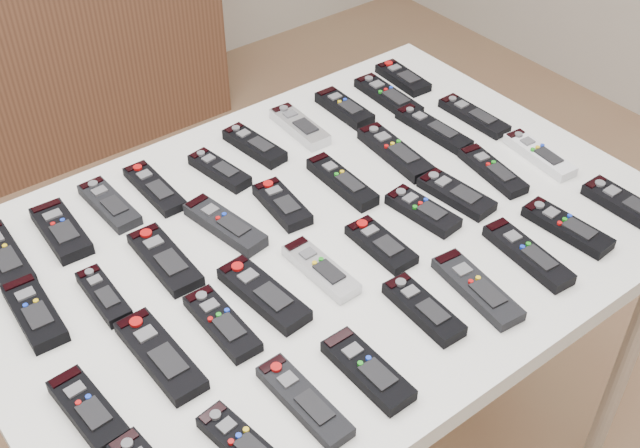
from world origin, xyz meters
TOP-DOWN VIEW (x-y plane):
  - table at (-0.00, 0.05)m, footprint 1.25×0.88m
  - remote_0 at (-0.49, 0.33)m, footprint 0.06×0.18m
  - remote_1 at (-0.38, 0.33)m, footprint 0.07×0.16m
  - remote_2 at (-0.27, 0.35)m, footprint 0.06×0.16m
  - remote_3 at (-0.18, 0.34)m, footprint 0.05×0.17m
  - remote_4 at (-0.05, 0.31)m, footprint 0.07×0.15m
  - remote_5 at (0.05, 0.34)m, footprint 0.06×0.16m
  - remote_6 at (0.17, 0.34)m, footprint 0.06×0.16m
  - remote_7 at (0.29, 0.34)m, footprint 0.05×0.15m
  - remote_8 at (0.40, 0.32)m, footprint 0.06×0.19m
  - remote_9 at (0.48, 0.36)m, footprint 0.06×0.15m
  - remote_10 at (-0.50, 0.17)m, footprint 0.07×0.17m
  - remote_11 at (-0.39, 0.13)m, footprint 0.04×0.14m
  - remote_12 at (-0.27, 0.15)m, footprint 0.06×0.18m
  - remote_13 at (-0.13, 0.16)m, footprint 0.08×0.19m
  - remote_14 at (-0.02, 0.15)m, footprint 0.07×0.15m
  - remote_15 at (0.12, 0.13)m, footprint 0.05×0.18m
  - remote_16 at (0.27, 0.14)m, footprint 0.07×0.20m
  - remote_17 at (0.39, 0.16)m, footprint 0.05×0.19m
  - remote_18 at (0.50, 0.14)m, footprint 0.05×0.17m
  - remote_19 at (-0.51, -0.07)m, footprint 0.06×0.16m
  - remote_20 at (-0.38, -0.04)m, footprint 0.06×0.19m
  - remote_21 at (-0.27, -0.04)m, footprint 0.05×0.16m
  - remote_22 at (-0.18, -0.03)m, footprint 0.07×0.19m
  - remote_23 at (-0.07, -0.04)m, footprint 0.05×0.16m
  - remote_24 at (0.06, -0.05)m, footprint 0.06×0.14m
  - remote_25 at (0.18, -0.03)m, footprint 0.07×0.15m
  - remote_26 at (0.27, -0.03)m, footprint 0.07×0.16m
  - remote_27 at (0.38, -0.02)m, footprint 0.07×0.17m
  - remote_28 at (0.50, -0.04)m, footprint 0.06×0.17m
  - remote_30 at (-0.37, -0.25)m, footprint 0.07×0.16m
  - remote_31 at (-0.26, -0.24)m, footprint 0.05×0.18m
  - remote_32 at (-0.15, -0.26)m, footprint 0.06×0.16m
  - remote_33 at (0.01, -0.22)m, footprint 0.06×0.16m
  - remote_34 at (0.11, -0.24)m, footprint 0.07×0.19m
  - remote_35 at (0.24, -0.23)m, footprint 0.06×0.19m
  - remote_36 at (0.36, -0.23)m, footprint 0.06×0.17m
  - remote_37 at (0.50, -0.26)m, footprint 0.06×0.18m

SIDE VIEW (x-z plane):
  - table at x=0.00m, z-range 0.33..1.11m
  - remote_3 at x=-0.18m, z-range 0.78..0.80m
  - remote_18 at x=0.50m, z-range 0.78..0.80m
  - remote_24 at x=0.06m, z-range 0.78..0.80m
  - remote_9 at x=0.48m, z-range 0.78..0.80m
  - remote_2 at x=-0.27m, z-range 0.78..0.80m
  - remote_8 at x=0.40m, z-range 0.78..0.80m
  - remote_12 at x=-0.27m, z-range 0.78..0.80m
  - remote_27 at x=0.38m, z-range 0.78..0.80m
  - remote_21 at x=-0.27m, z-range 0.78..0.80m
  - remote_23 at x=-0.07m, z-range 0.78..0.80m
  - remote_26 at x=0.27m, z-range 0.78..0.80m
  - remote_31 at x=-0.26m, z-range 0.78..0.80m
  - remote_28 at x=0.50m, z-range 0.78..0.80m
  - remote_17 at x=0.39m, z-range 0.78..0.80m
  - remote_4 at x=-0.05m, z-range 0.78..0.80m
  - remote_34 at x=0.11m, z-range 0.78..0.80m
  - remote_11 at x=-0.39m, z-range 0.78..0.80m
  - remote_20 at x=-0.38m, z-range 0.78..0.80m
  - remote_36 at x=0.36m, z-range 0.78..0.80m
  - remote_14 at x=-0.02m, z-range 0.78..0.80m
  - remote_30 at x=-0.37m, z-range 0.78..0.80m
  - remote_25 at x=0.18m, z-range 0.78..0.80m
  - remote_5 at x=0.05m, z-range 0.78..0.80m
  - remote_1 at x=-0.38m, z-range 0.78..0.80m
  - remote_7 at x=0.29m, z-range 0.78..0.80m
  - remote_6 at x=0.17m, z-range 0.78..0.80m
  - remote_37 at x=0.50m, z-range 0.78..0.80m
  - remote_0 at x=-0.49m, z-range 0.78..0.80m
  - remote_35 at x=0.24m, z-range 0.78..0.80m
  - remote_33 at x=0.01m, z-range 0.78..0.80m
  - remote_10 at x=-0.50m, z-range 0.78..0.80m
  - remote_16 at x=0.27m, z-range 0.78..0.80m
  - remote_32 at x=-0.15m, z-range 0.78..0.80m
  - remote_22 at x=-0.18m, z-range 0.78..0.80m
  - remote_13 at x=-0.13m, z-range 0.78..0.80m
  - remote_15 at x=0.12m, z-range 0.78..0.80m
  - remote_19 at x=-0.51m, z-range 0.78..0.80m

